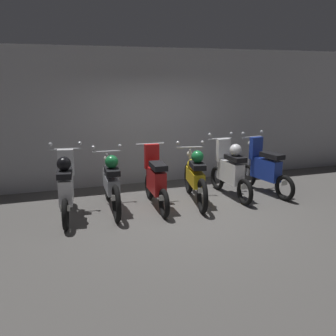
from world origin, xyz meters
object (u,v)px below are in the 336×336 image
at_px(motorbike_slot_0, 66,187).
at_px(motorbike_slot_5, 264,169).
at_px(motorbike_slot_2, 156,181).
at_px(motorbike_slot_3, 195,176).
at_px(motorbike_slot_1, 111,182).
at_px(motorbike_slot_4, 230,170).

bearing_deg(motorbike_slot_0, motorbike_slot_5, 2.56).
xyz_separation_m(motorbike_slot_2, motorbike_slot_3, (0.83, 0.04, 0.00)).
xyz_separation_m(motorbike_slot_0, motorbike_slot_2, (1.66, 0.04, -0.04)).
height_order(motorbike_slot_1, motorbike_slot_5, motorbike_slot_5).
relative_size(motorbike_slot_0, motorbike_slot_4, 1.00).
height_order(motorbike_slot_0, motorbike_slot_4, same).
relative_size(motorbike_slot_2, motorbike_slot_4, 1.00).
distance_m(motorbike_slot_3, motorbike_slot_4, 0.83).
bearing_deg(motorbike_slot_0, motorbike_slot_2, 1.51).
relative_size(motorbike_slot_0, motorbike_slot_2, 1.00).
bearing_deg(motorbike_slot_2, motorbike_slot_5, 3.26).
distance_m(motorbike_slot_0, motorbike_slot_3, 2.49).
bearing_deg(motorbike_slot_1, motorbike_slot_2, -8.70).
height_order(motorbike_slot_1, motorbike_slot_4, motorbike_slot_4).
xyz_separation_m(motorbike_slot_1, motorbike_slot_5, (3.31, 0.01, -0.00)).
distance_m(motorbike_slot_0, motorbike_slot_2, 1.66).
bearing_deg(motorbike_slot_5, motorbike_slot_2, -176.74).
bearing_deg(motorbike_slot_1, motorbike_slot_0, -168.33).
bearing_deg(motorbike_slot_0, motorbike_slot_3, 1.94).
bearing_deg(motorbike_slot_3, motorbike_slot_2, -177.18).
xyz_separation_m(motorbike_slot_3, motorbike_slot_4, (0.83, 0.10, 0.04)).
xyz_separation_m(motorbike_slot_1, motorbike_slot_2, (0.83, -0.13, -0.00)).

